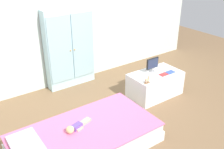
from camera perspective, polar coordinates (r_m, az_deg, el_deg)
name	(u,v)px	position (r m, az deg, el deg)	size (l,w,h in m)	color
ground_plane	(106,126)	(3.80, -1.39, -11.20)	(10.00, 10.00, 0.02)	brown
back_wall	(52,11)	(4.52, -13.12, 13.42)	(6.40, 0.05, 2.70)	silver
bed	(86,138)	(3.37, -5.78, -13.82)	(1.81, 0.98, 0.27)	white
doll	(74,128)	(3.27, -8.31, -11.51)	(0.39, 0.18, 0.10)	#6B4CB2
wardrobe	(69,48)	(4.63, -9.38, 5.80)	(0.87, 0.25, 1.42)	silver
tv_stand	(155,84)	(4.46, 9.44, -2.12)	(0.88, 0.52, 0.41)	white
tv_monitor	(152,64)	(4.37, 8.92, 2.31)	(0.24, 0.10, 0.24)	#99999E
rocking_horse_toy	(148,80)	(4.01, 7.85, -1.14)	(0.10, 0.04, 0.12)	#8E6642
book_red	(164,74)	(4.34, 11.33, 0.01)	(0.14, 0.09, 0.01)	#CC3838
book_blue	(170,72)	(4.45, 12.71, 0.51)	(0.15, 0.10, 0.01)	blue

